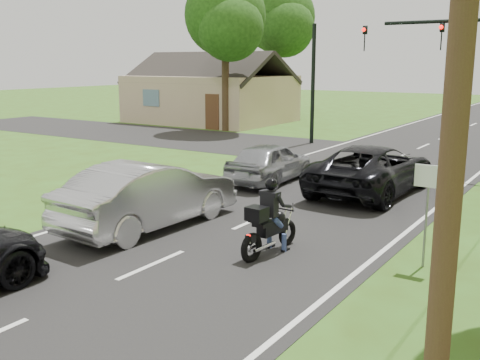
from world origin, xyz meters
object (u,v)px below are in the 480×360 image
at_px(dark_suv, 372,169).
at_px(sign_white, 428,191).
at_px(silver_sedan, 149,195).
at_px(motorcycle_rider, 269,224).
at_px(silver_suv, 270,162).
at_px(traffic_signal, 478,62).

bearing_deg(dark_suv, sign_white, 120.81).
bearing_deg(silver_sedan, sign_white, -169.57).
relative_size(motorcycle_rider, silver_suv, 0.48).
xyz_separation_m(dark_suv, traffic_signal, (1.89, 5.22, 3.35)).
bearing_deg(sign_white, silver_suv, 141.31).
relative_size(dark_suv, silver_sedan, 1.09).
bearing_deg(traffic_signal, motorcycle_rider, -97.95).
relative_size(silver_suv, traffic_signal, 0.65).
bearing_deg(traffic_signal, dark_suv, -109.96).
height_order(traffic_signal, sign_white, traffic_signal).
xyz_separation_m(dark_suv, sign_white, (3.26, -5.80, 0.81)).
bearing_deg(silver_suv, sign_white, 138.45).
relative_size(silver_sedan, silver_suv, 1.22).
xyz_separation_m(motorcycle_rider, silver_suv, (-3.76, 6.50, 0.05)).
height_order(motorcycle_rider, silver_sedan, silver_sedan).
height_order(motorcycle_rider, dark_suv, motorcycle_rider).
bearing_deg(sign_white, motorcycle_rider, -161.08).
distance_m(dark_suv, traffic_signal, 6.49).
xyz_separation_m(silver_suv, traffic_signal, (5.45, 5.56, 3.42)).
relative_size(silver_suv, sign_white, 1.95).
distance_m(silver_suv, traffic_signal, 8.50).
bearing_deg(dark_suv, traffic_signal, -108.47).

